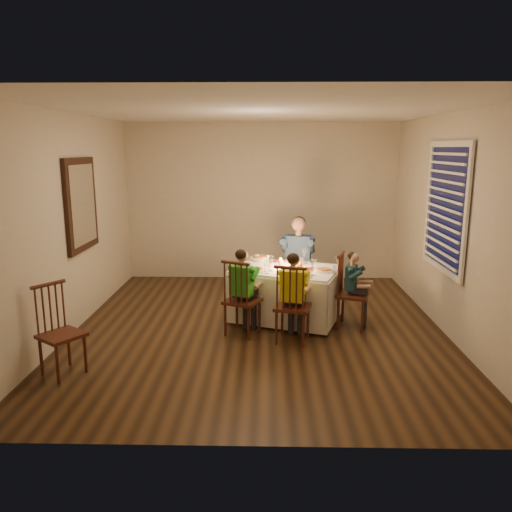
{
  "coord_description": "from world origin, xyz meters",
  "views": [
    {
      "loc": [
        0.1,
        -5.85,
        2.19
      ],
      "look_at": [
        -0.04,
        0.15,
        0.89
      ],
      "focal_mm": 35.0,
      "sensor_mm": 36.0,
      "label": 1
    }
  ],
  "objects_px": {
    "chair_adult": "(297,303)",
    "chair_end": "(351,326)",
    "dining_table": "(286,283)",
    "child_teal": "(351,326)",
    "chair_extra": "(65,374)",
    "child_green": "(243,334)",
    "chair_near_right": "(292,341)",
    "serving_bowl": "(260,259)",
    "adult": "(297,303)",
    "chair_near_left": "(243,334)",
    "child_yellow": "(292,341)"
  },
  "relations": [
    {
      "from": "child_green",
      "to": "chair_end",
      "type": "bearing_deg",
      "value": -143.64
    },
    {
      "from": "dining_table",
      "to": "child_teal",
      "type": "xyz_separation_m",
      "value": [
        0.82,
        -0.27,
        -0.49
      ]
    },
    {
      "from": "child_green",
      "to": "chair_extra",
      "type": "bearing_deg",
      "value": 57.89
    },
    {
      "from": "chair_adult",
      "to": "adult",
      "type": "height_order",
      "value": "adult"
    },
    {
      "from": "chair_adult",
      "to": "child_teal",
      "type": "bearing_deg",
      "value": -45.74
    },
    {
      "from": "serving_bowl",
      "to": "chair_extra",
      "type": "bearing_deg",
      "value": -132.22
    },
    {
      "from": "chair_adult",
      "to": "chair_near_left",
      "type": "distance_m",
      "value": 1.43
    },
    {
      "from": "chair_end",
      "to": "child_yellow",
      "type": "height_order",
      "value": "child_yellow"
    },
    {
      "from": "dining_table",
      "to": "chair_extra",
      "type": "bearing_deg",
      "value": -123.91
    },
    {
      "from": "dining_table",
      "to": "adult",
      "type": "xyz_separation_m",
      "value": [
        0.19,
        0.68,
        -0.49
      ]
    },
    {
      "from": "child_teal",
      "to": "adult",
      "type": "bearing_deg",
      "value": 51.88
    },
    {
      "from": "chair_end",
      "to": "child_teal",
      "type": "xyz_separation_m",
      "value": [
        0.0,
        -0.0,
        0.0
      ]
    },
    {
      "from": "adult",
      "to": "dining_table",
      "type": "bearing_deg",
      "value": -94.74
    },
    {
      "from": "chair_adult",
      "to": "adult",
      "type": "xyz_separation_m",
      "value": [
        0.0,
        0.0,
        0.0
      ]
    },
    {
      "from": "child_yellow",
      "to": "chair_end",
      "type": "bearing_deg",
      "value": -132.24
    },
    {
      "from": "chair_end",
      "to": "child_teal",
      "type": "height_order",
      "value": "child_teal"
    },
    {
      "from": "chair_near_right",
      "to": "chair_extra",
      "type": "distance_m",
      "value": 2.47
    },
    {
      "from": "dining_table",
      "to": "child_yellow",
      "type": "distance_m",
      "value": 0.91
    },
    {
      "from": "chair_near_right",
      "to": "chair_extra",
      "type": "bearing_deg",
      "value": 36.41
    },
    {
      "from": "chair_near_right",
      "to": "chair_adult",
      "type": "bearing_deg",
      "value": -80.79
    },
    {
      "from": "chair_extra",
      "to": "adult",
      "type": "distance_m",
      "value": 3.39
    },
    {
      "from": "child_teal",
      "to": "chair_extra",
      "type": "bearing_deg",
      "value": 133.22
    },
    {
      "from": "serving_bowl",
      "to": "child_yellow",
      "type": "bearing_deg",
      "value": -71.41
    },
    {
      "from": "chair_near_right",
      "to": "child_yellow",
      "type": "relative_size",
      "value": 0.89
    },
    {
      "from": "chair_near_left",
      "to": "serving_bowl",
      "type": "height_order",
      "value": "serving_bowl"
    },
    {
      "from": "chair_near_left",
      "to": "chair_extra",
      "type": "bearing_deg",
      "value": 57.89
    },
    {
      "from": "dining_table",
      "to": "chair_extra",
      "type": "distance_m",
      "value": 2.84
    },
    {
      "from": "chair_extra",
      "to": "child_teal",
      "type": "xyz_separation_m",
      "value": [
        3.06,
        1.41,
        0.0
      ]
    },
    {
      "from": "chair_near_right",
      "to": "chair_end",
      "type": "distance_m",
      "value": 0.92
    },
    {
      "from": "adult",
      "to": "chair_near_right",
      "type": "bearing_deg",
      "value": -84.66
    },
    {
      "from": "adult",
      "to": "serving_bowl",
      "type": "xyz_separation_m",
      "value": [
        -0.54,
        -0.27,
        0.71
      ]
    },
    {
      "from": "chair_near_right",
      "to": "child_yellow",
      "type": "height_order",
      "value": "child_yellow"
    },
    {
      "from": "adult",
      "to": "child_green",
      "type": "height_order",
      "value": "adult"
    },
    {
      "from": "chair_adult",
      "to": "chair_near_right",
      "type": "height_order",
      "value": "same"
    },
    {
      "from": "dining_table",
      "to": "chair_adult",
      "type": "height_order",
      "value": "dining_table"
    },
    {
      "from": "chair_near_right",
      "to": "serving_bowl",
      "type": "xyz_separation_m",
      "value": [
        -0.4,
        1.18,
        0.71
      ]
    },
    {
      "from": "chair_adult",
      "to": "chair_extra",
      "type": "relative_size",
      "value": 1.02
    },
    {
      "from": "chair_end",
      "to": "child_green",
      "type": "xyz_separation_m",
      "value": [
        -1.35,
        -0.28,
        0.0
      ]
    },
    {
      "from": "dining_table",
      "to": "chair_near_left",
      "type": "bearing_deg",
      "value": -114.83
    },
    {
      "from": "chair_end",
      "to": "chair_adult",
      "type": "bearing_deg",
      "value": 51.88
    },
    {
      "from": "chair_adult",
      "to": "chair_extra",
      "type": "distance_m",
      "value": 3.39
    },
    {
      "from": "chair_near_left",
      "to": "chair_adult",
      "type": "bearing_deg",
      "value": -95.93
    },
    {
      "from": "child_green",
      "to": "child_teal",
      "type": "relative_size",
      "value": 1.1
    },
    {
      "from": "chair_near_left",
      "to": "dining_table",
      "type": "bearing_deg",
      "value": -109.63
    },
    {
      "from": "child_yellow",
      "to": "dining_table",
      "type": "bearing_deg",
      "value": -71.45
    },
    {
      "from": "chair_end",
      "to": "dining_table",
      "type": "bearing_deg",
      "value": 90.44
    },
    {
      "from": "adult",
      "to": "child_teal",
      "type": "relative_size",
      "value": 1.32
    },
    {
      "from": "chair_near_right",
      "to": "chair_extra",
      "type": "xyz_separation_m",
      "value": [
        -2.3,
        -0.91,
        0.0
      ]
    },
    {
      "from": "dining_table",
      "to": "chair_end",
      "type": "height_order",
      "value": "dining_table"
    },
    {
      "from": "chair_adult",
      "to": "chair_end",
      "type": "relative_size",
      "value": 1.0
    }
  ]
}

